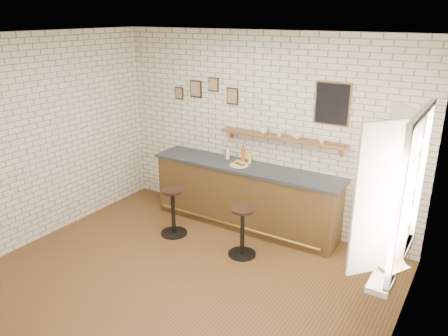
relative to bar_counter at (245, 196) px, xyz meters
The scene contains 21 objects.
ground 1.78m from the bar_counter, 86.74° to the right, with size 5.00×5.00×0.00m, color brown.
bar_counter is the anchor object (origin of this frame).
sandwich_plate 0.52m from the bar_counter, 149.48° to the right, with size 0.28×0.28×0.01m, color white.
ciabatta_sandwich 0.55m from the bar_counter, 146.38° to the right, with size 0.20×0.14×0.07m.
potato_chips 0.53m from the bar_counter, 152.51° to the right, with size 0.27×0.19×0.00m.
bitters_bottle_brown 0.73m from the bar_counter, 163.34° to the left, with size 0.06×0.06×0.20m.
bitters_bottle_white 0.72m from the bar_counter, 162.34° to the left, with size 0.06×0.06×0.23m.
bitters_bottle_amber 0.64m from the bar_counter, 130.99° to the left, with size 0.07×0.07×0.28m.
condiment_bottle_yellow 0.60m from the bar_counter, 87.22° to the left, with size 0.06×0.06×0.19m.
bar_stool_left 1.15m from the bar_counter, 132.45° to the right, with size 0.41×0.41×0.74m.
bar_stool_right 0.94m from the bar_counter, 62.23° to the right, with size 0.42×0.42×0.72m.
wall_shelf 1.11m from the bar_counter, 22.19° to the left, with size 2.00×0.18×0.18m.
shelf_cup_a 1.08m from the bar_counter, 45.59° to the left, with size 0.11×0.11×0.09m, color white.
shelf_cup_b 1.15m from the bar_counter, 23.75° to the left, with size 0.10×0.10×0.09m, color white.
shelf_cup_c 1.30m from the bar_counter, 15.13° to the left, with size 0.13×0.13×0.10m, color white.
shelf_cup_d 1.53m from the bar_counter, 10.22° to the left, with size 0.09×0.09×0.09m, color white.
back_wall_decor 1.60m from the bar_counter, 41.00° to the left, with size 2.96×0.02×0.56m.
window_sill 2.89m from the bar_counter, 29.27° to the right, with size 0.20×1.35×0.06m.
casement_window 3.05m from the bar_counter, 29.69° to the right, with size 0.40×1.30×1.56m.
book_lower 2.98m from the bar_counter, 32.78° to the right, with size 0.18×0.24×0.02m, color tan.
book_upper 2.99m from the bar_counter, 33.01° to the right, with size 0.18×0.25×0.02m, color tan.
Camera 1 is at (2.99, -3.83, 3.24)m, focal length 35.00 mm.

